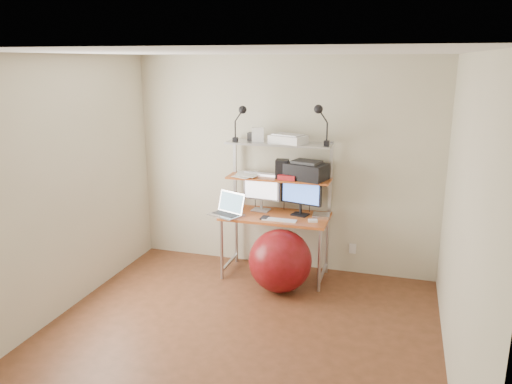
% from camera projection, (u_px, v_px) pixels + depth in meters
% --- Properties ---
extents(room, '(3.60, 3.60, 3.60)m').
position_uv_depth(room, '(233.00, 207.00, 4.18)').
color(room, brown).
rests_on(room, ground).
extents(computer_desk, '(1.20, 0.60, 1.57)m').
position_uv_depth(computer_desk, '(277.00, 195.00, 5.65)').
color(computer_desk, '#C25225').
rests_on(computer_desk, ground).
extents(desktop, '(1.20, 0.60, 0.00)m').
position_uv_depth(desktop, '(276.00, 215.00, 5.65)').
color(desktop, '#C25225').
rests_on(desktop, computer_desk).
extents(mid_shelf, '(1.18, 0.34, 0.00)m').
position_uv_depth(mid_shelf, '(279.00, 177.00, 5.66)').
color(mid_shelf, '#C25225').
rests_on(mid_shelf, computer_desk).
extents(top_shelf, '(1.18, 0.34, 0.00)m').
position_uv_depth(top_shelf, '(279.00, 142.00, 5.56)').
color(top_shelf, '#AFAFB4').
rests_on(top_shelf, computer_desk).
extents(floor, '(3.60, 3.60, 0.00)m').
position_uv_depth(floor, '(235.00, 339.00, 4.50)').
color(floor, brown).
rests_on(floor, ground).
extents(wall_outlet, '(0.08, 0.01, 0.12)m').
position_uv_depth(wall_outlet, '(353.00, 249.00, 5.84)').
color(wall_outlet, white).
rests_on(wall_outlet, room).
extents(monitor_silver, '(0.44, 0.17, 0.49)m').
position_uv_depth(monitor_silver, '(261.00, 189.00, 5.76)').
color(monitor_silver, '#A7A6AB').
rests_on(monitor_silver, desktop).
extents(monitor_black, '(0.49, 0.18, 0.50)m').
position_uv_depth(monitor_black, '(301.00, 194.00, 5.60)').
color(monitor_black, black).
rests_on(monitor_black, desktop).
extents(laptop, '(0.45, 0.41, 0.32)m').
position_uv_depth(laptop, '(229.00, 210.00, 5.65)').
color(laptop, silver).
rests_on(laptop, desktop).
extents(keyboard, '(0.38, 0.11, 0.01)m').
position_uv_depth(keyboard, '(279.00, 220.00, 5.46)').
color(keyboard, white).
rests_on(keyboard, desktop).
extents(mouse, '(0.11, 0.09, 0.03)m').
position_uv_depth(mouse, '(313.00, 221.00, 5.40)').
color(mouse, white).
rests_on(mouse, desktop).
extents(mac_mini, '(0.20, 0.20, 0.04)m').
position_uv_depth(mac_mini, '(321.00, 216.00, 5.57)').
color(mac_mini, silver).
rests_on(mac_mini, desktop).
extents(phone, '(0.08, 0.15, 0.01)m').
position_uv_depth(phone, '(265.00, 218.00, 5.54)').
color(phone, black).
rests_on(phone, desktop).
extents(printer, '(0.51, 0.41, 0.21)m').
position_uv_depth(printer, '(306.00, 171.00, 5.55)').
color(printer, black).
rests_on(printer, mid_shelf).
extents(nas_cube, '(0.16, 0.16, 0.21)m').
position_uv_depth(nas_cube, '(282.00, 169.00, 5.62)').
color(nas_cube, black).
rests_on(nas_cube, mid_shelf).
extents(red_box, '(0.21, 0.15, 0.06)m').
position_uv_depth(red_box, '(288.00, 177.00, 5.55)').
color(red_box, '#B21C23').
rests_on(red_box, mid_shelf).
extents(scanner, '(0.44, 0.36, 0.10)m').
position_uv_depth(scanner, '(288.00, 139.00, 5.50)').
color(scanner, white).
rests_on(scanner, top_shelf).
extents(box_white, '(0.16, 0.14, 0.15)m').
position_uv_depth(box_white, '(258.00, 134.00, 5.61)').
color(box_white, white).
rests_on(box_white, top_shelf).
extents(box_grey, '(0.09, 0.09, 0.09)m').
position_uv_depth(box_grey, '(252.00, 136.00, 5.69)').
color(box_grey, '#2D2C2F').
rests_on(box_grey, top_shelf).
extents(clip_lamp_left, '(0.16, 0.09, 0.41)m').
position_uv_depth(clip_lamp_left, '(241.00, 116.00, 5.49)').
color(clip_lamp_left, black).
rests_on(clip_lamp_left, top_shelf).
extents(clip_lamp_right, '(0.17, 0.10, 0.44)m').
position_uv_depth(clip_lamp_right, '(320.00, 116.00, 5.28)').
color(clip_lamp_right, black).
rests_on(clip_lamp_right, top_shelf).
extents(exercise_ball, '(0.69, 0.69, 0.69)m').
position_uv_depth(exercise_ball, '(280.00, 261.00, 5.38)').
color(exercise_ball, maroon).
rests_on(exercise_ball, floor).
extents(paper_stack, '(0.35, 0.42, 0.02)m').
position_uv_depth(paper_stack, '(248.00, 174.00, 5.76)').
color(paper_stack, white).
rests_on(paper_stack, mid_shelf).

